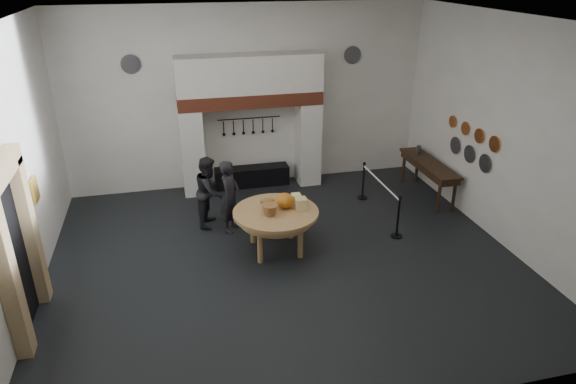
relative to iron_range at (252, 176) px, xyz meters
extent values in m
cube|color=black|center=(0.00, -3.72, -0.25)|extent=(9.00, 8.00, 0.02)
cube|color=silver|center=(0.00, -3.72, 4.25)|extent=(9.00, 8.00, 0.02)
cube|color=white|center=(0.00, 0.28, 2.00)|extent=(9.00, 0.02, 4.50)
cube|color=white|center=(0.00, -7.72, 2.00)|extent=(9.00, 0.02, 4.50)
cube|color=white|center=(-4.50, -3.72, 2.00)|extent=(0.02, 8.00, 4.50)
cube|color=white|center=(4.50, -3.72, 2.00)|extent=(0.02, 8.00, 4.50)
cube|color=silver|center=(-1.48, -0.07, 0.82)|extent=(0.55, 0.70, 2.15)
cube|color=silver|center=(1.48, -0.07, 0.82)|extent=(0.55, 0.70, 2.15)
cube|color=#9E442B|center=(0.00, -0.07, 2.06)|extent=(3.50, 0.72, 0.32)
cube|color=silver|center=(0.00, -0.07, 2.67)|extent=(3.50, 0.70, 0.90)
cube|color=black|center=(0.00, 0.00, 0.00)|extent=(1.90, 0.45, 0.50)
cylinder|color=black|center=(0.00, 0.20, 1.50)|extent=(1.60, 0.02, 0.02)
cube|color=black|center=(-4.47, -4.72, 1.00)|extent=(0.04, 1.10, 2.50)
cube|color=tan|center=(-4.38, -5.42, 1.05)|extent=(0.22, 0.30, 2.60)
cube|color=tan|center=(-4.38, -4.02, 1.05)|extent=(0.22, 0.30, 2.60)
cube|color=gold|center=(-4.45, -2.92, 1.35)|extent=(0.05, 0.34, 0.44)
cylinder|color=tan|center=(-0.10, -3.36, 0.59)|extent=(2.17, 2.17, 0.07)
ellipsoid|color=#C3641B|center=(0.10, -3.26, 0.78)|extent=(0.36, 0.36, 0.31)
cube|color=#E2CC87|center=(0.40, -3.41, 0.74)|extent=(0.22, 0.22, 0.24)
cube|color=#FBF896|center=(0.38, -3.11, 0.72)|extent=(0.18, 0.18, 0.20)
cone|color=#9A6538|center=(-0.25, -3.51, 0.73)|extent=(0.41, 0.41, 0.22)
ellipsoid|color=olive|center=(-0.20, -3.01, 0.69)|extent=(0.31, 0.18, 0.13)
imported|color=black|center=(-0.86, -2.31, 0.55)|extent=(0.61, 0.70, 1.60)
imported|color=black|center=(-1.26, -1.91, 0.54)|extent=(0.81, 0.92, 1.57)
cube|color=#321E12|center=(4.10, -1.68, 0.62)|extent=(0.55, 2.20, 0.06)
cylinder|color=#505055|center=(4.10, -1.08, 0.76)|extent=(0.12, 0.12, 0.22)
cylinder|color=#C6662D|center=(4.46, -3.52, 1.70)|extent=(0.03, 0.34, 0.34)
cylinder|color=#C6662D|center=(4.46, -2.97, 1.70)|extent=(0.03, 0.32, 0.32)
cylinder|color=#C6662D|center=(4.46, -2.42, 1.70)|extent=(0.03, 0.30, 0.30)
cylinder|color=#C6662D|center=(4.46, -1.87, 1.70)|extent=(0.03, 0.28, 0.28)
cylinder|color=#4C4C51|center=(4.46, -3.32, 1.20)|extent=(0.03, 0.40, 0.40)
cylinder|color=#4C4C51|center=(4.46, -2.72, 1.20)|extent=(0.03, 0.40, 0.40)
cylinder|color=#4C4C51|center=(4.46, -2.12, 1.20)|extent=(0.03, 0.40, 0.40)
cylinder|color=#4C4C51|center=(-2.70, 0.24, 2.95)|extent=(0.44, 0.03, 0.44)
cylinder|color=#4C4C51|center=(2.70, 0.24, 2.95)|extent=(0.44, 0.03, 0.44)
cylinder|color=black|center=(2.51, -3.45, 0.20)|extent=(0.05, 0.05, 0.90)
cylinder|color=black|center=(2.51, -1.45, 0.20)|extent=(0.05, 0.05, 0.90)
cylinder|color=white|center=(2.51, -2.45, 0.60)|extent=(0.04, 2.00, 0.04)
camera|label=1|loc=(-1.99, -12.20, 5.13)|focal=32.00mm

